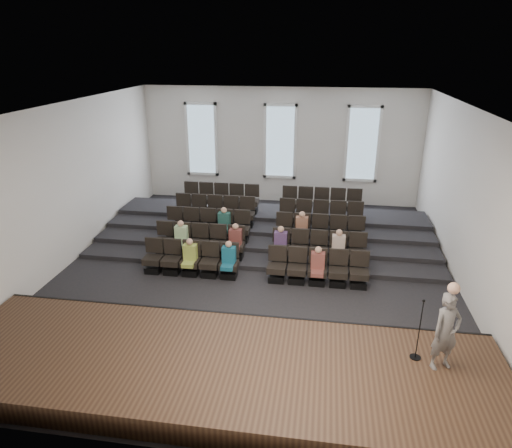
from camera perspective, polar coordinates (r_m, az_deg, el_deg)
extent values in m
plane|color=black|center=(14.41, -0.05, -5.77)|extent=(14.00, 14.00, 0.00)
cube|color=white|center=(12.92, -0.06, 14.42)|extent=(12.00, 14.00, 0.02)
cube|color=silver|center=(20.21, 3.03, 9.71)|extent=(12.00, 0.04, 5.00)
cube|color=silver|center=(7.24, -8.79, -13.16)|extent=(12.00, 0.04, 5.00)
cube|color=silver|center=(15.52, -22.66, 4.48)|extent=(0.04, 14.00, 5.00)
cube|color=silver|center=(13.92, 25.27, 2.25)|extent=(0.04, 14.00, 5.00)
cube|color=#452F1D|center=(10.06, -4.70, -17.66)|extent=(11.80, 3.60, 0.50)
cube|color=black|center=(11.45, -2.65, -12.17)|extent=(11.80, 0.06, 0.52)
cube|color=black|center=(16.46, 1.19, -1.89)|extent=(11.80, 4.80, 0.15)
cube|color=black|center=(16.92, 1.42, -0.96)|extent=(11.80, 3.75, 0.30)
cube|color=black|center=(17.37, 1.65, -0.08)|extent=(11.80, 2.70, 0.45)
cube|color=black|center=(17.83, 1.86, 0.75)|extent=(11.80, 1.65, 0.60)
cube|color=black|center=(14.61, -12.68, -5.49)|extent=(0.47, 0.43, 0.20)
cube|color=black|center=(14.48, -12.77, -4.40)|extent=(0.55, 0.50, 0.19)
cube|color=black|center=(14.49, -12.61, -2.58)|extent=(0.55, 0.08, 0.50)
cube|color=black|center=(14.42, -10.44, -5.70)|extent=(0.47, 0.43, 0.20)
cube|color=black|center=(14.28, -10.52, -4.59)|extent=(0.55, 0.50, 0.19)
cube|color=black|center=(14.29, -10.36, -2.75)|extent=(0.55, 0.08, 0.50)
cube|color=black|center=(14.24, -8.14, -5.91)|extent=(0.47, 0.43, 0.20)
cube|color=black|center=(14.10, -8.21, -4.79)|extent=(0.55, 0.50, 0.19)
cube|color=black|center=(14.11, -8.05, -2.92)|extent=(0.55, 0.08, 0.50)
cube|color=black|center=(14.09, -5.79, -6.11)|extent=(0.47, 0.43, 0.20)
cube|color=black|center=(13.95, -5.84, -4.98)|extent=(0.55, 0.50, 0.19)
cube|color=black|center=(13.96, -5.69, -3.09)|extent=(0.55, 0.08, 0.50)
cube|color=black|center=(13.96, -3.39, -6.30)|extent=(0.47, 0.43, 0.20)
cube|color=black|center=(13.82, -3.41, -5.16)|extent=(0.55, 0.50, 0.19)
cube|color=black|center=(13.83, -3.27, -3.26)|extent=(0.55, 0.08, 0.50)
cube|color=black|center=(13.76, 2.57, -6.73)|extent=(0.47, 0.43, 0.20)
cube|color=black|center=(13.61, 2.59, -5.58)|extent=(0.55, 0.50, 0.19)
cube|color=black|center=(13.62, 2.72, -3.64)|extent=(0.55, 0.08, 0.50)
cube|color=black|center=(13.72, 5.08, -6.89)|extent=(0.47, 0.43, 0.20)
cube|color=black|center=(13.57, 5.13, -5.74)|extent=(0.55, 0.50, 0.19)
cube|color=black|center=(13.58, 5.24, -3.80)|extent=(0.55, 0.08, 0.50)
cube|color=black|center=(13.70, 7.60, -7.04)|extent=(0.47, 0.43, 0.20)
cube|color=black|center=(13.56, 7.67, -5.88)|extent=(0.55, 0.50, 0.19)
cube|color=black|center=(13.57, 7.78, -3.94)|extent=(0.55, 0.08, 0.50)
cube|color=black|center=(13.71, 10.13, -7.17)|extent=(0.47, 0.43, 0.20)
cube|color=black|center=(13.57, 10.21, -6.02)|extent=(0.55, 0.50, 0.19)
cube|color=black|center=(13.58, 10.31, -4.08)|extent=(0.55, 0.08, 0.50)
cube|color=black|center=(13.75, 12.64, -7.29)|extent=(0.47, 0.43, 0.20)
cube|color=black|center=(13.61, 12.75, -6.14)|extent=(0.55, 0.50, 0.19)
cube|color=black|center=(13.62, 12.84, -4.20)|extent=(0.55, 0.08, 0.50)
cube|color=black|center=(15.43, -11.35, -3.27)|extent=(0.47, 0.43, 0.20)
cube|color=black|center=(15.31, -11.44, -2.22)|extent=(0.55, 0.50, 0.19)
cube|color=black|center=(15.33, -11.29, -0.51)|extent=(0.55, 0.08, 0.50)
cube|color=black|center=(15.24, -9.23, -3.44)|extent=(0.47, 0.43, 0.20)
cube|color=black|center=(15.12, -9.30, -2.37)|extent=(0.55, 0.50, 0.19)
cube|color=black|center=(15.14, -9.15, -0.64)|extent=(0.55, 0.08, 0.50)
cube|color=black|center=(15.08, -7.05, -3.60)|extent=(0.47, 0.43, 0.20)
cube|color=black|center=(14.95, -7.10, -2.53)|extent=(0.55, 0.50, 0.19)
cube|color=black|center=(14.98, -6.96, -0.77)|extent=(0.55, 0.08, 0.50)
cube|color=black|center=(14.93, -4.83, -3.77)|extent=(0.47, 0.43, 0.20)
cube|color=black|center=(14.81, -4.86, -2.68)|extent=(0.55, 0.50, 0.19)
cube|color=black|center=(14.83, -4.73, -0.91)|extent=(0.55, 0.08, 0.50)
cube|color=black|center=(14.81, -2.56, -3.92)|extent=(0.47, 0.43, 0.20)
cube|color=black|center=(14.68, -2.58, -2.83)|extent=(0.55, 0.50, 0.19)
cube|color=black|center=(14.71, -2.45, -1.04)|extent=(0.55, 0.08, 0.50)
cube|color=black|center=(14.62, 3.04, -4.29)|extent=(0.47, 0.43, 0.20)
cube|color=black|center=(14.49, 3.06, -3.19)|extent=(0.55, 0.50, 0.19)
cube|color=black|center=(14.52, 3.18, -1.37)|extent=(0.55, 0.08, 0.50)
cube|color=black|center=(14.58, 5.39, -4.43)|extent=(0.47, 0.43, 0.20)
cube|color=black|center=(14.45, 5.43, -3.33)|extent=(0.55, 0.50, 0.19)
cube|color=black|center=(14.48, 5.54, -1.51)|extent=(0.55, 0.08, 0.50)
cube|color=black|center=(14.57, 7.75, -4.57)|extent=(0.47, 0.43, 0.20)
cube|color=black|center=(14.44, 7.81, -3.46)|extent=(0.55, 0.50, 0.19)
cube|color=black|center=(14.47, 7.91, -1.64)|extent=(0.55, 0.08, 0.50)
cube|color=black|center=(14.58, 10.11, -4.70)|extent=(0.47, 0.43, 0.20)
cube|color=black|center=(14.45, 10.19, -3.59)|extent=(0.55, 0.50, 0.19)
cube|color=black|center=(14.48, 10.29, -1.77)|extent=(0.55, 0.08, 0.50)
cube|color=black|center=(14.62, 12.47, -4.81)|extent=(0.47, 0.43, 0.20)
cube|color=black|center=(14.48, 12.57, -3.71)|extent=(0.55, 0.50, 0.19)
cube|color=black|center=(14.51, 12.65, -1.90)|extent=(0.55, 0.08, 0.50)
cube|color=black|center=(16.28, -10.17, -1.28)|extent=(0.47, 0.42, 0.20)
cube|color=black|center=(16.16, -10.24, -0.27)|extent=(0.55, 0.50, 0.19)
cube|color=black|center=(16.20, -10.10, 1.35)|extent=(0.55, 0.08, 0.50)
cube|color=black|center=(16.10, -8.15, -1.41)|extent=(0.47, 0.42, 0.20)
cube|color=black|center=(15.98, -8.20, -0.39)|extent=(0.55, 0.50, 0.19)
cube|color=black|center=(16.02, -8.07, 1.25)|extent=(0.55, 0.08, 0.50)
cube|color=black|center=(15.94, -6.08, -1.55)|extent=(0.47, 0.42, 0.20)
cube|color=black|center=(15.82, -6.12, -0.51)|extent=(0.55, 0.50, 0.19)
cube|color=black|center=(15.87, -5.99, 1.14)|extent=(0.55, 0.08, 0.50)
cube|color=black|center=(15.81, -3.97, -1.68)|extent=(0.47, 0.42, 0.20)
cube|color=black|center=(15.69, -4.00, -0.64)|extent=(0.55, 0.50, 0.19)
cube|color=black|center=(15.73, -3.87, 1.03)|extent=(0.55, 0.08, 0.50)
cube|color=black|center=(15.69, -1.83, -1.81)|extent=(0.47, 0.42, 0.20)
cube|color=black|center=(15.57, -1.84, -0.76)|extent=(0.55, 0.50, 0.19)
cube|color=black|center=(15.62, -1.72, 0.92)|extent=(0.55, 0.08, 0.50)
cube|color=black|center=(15.51, 3.45, -2.13)|extent=(0.47, 0.42, 0.20)
cube|color=black|center=(15.39, 3.47, -1.07)|extent=(0.55, 0.50, 0.19)
cube|color=black|center=(15.43, 3.58, 0.63)|extent=(0.55, 0.08, 0.50)
cube|color=black|center=(15.47, 5.66, -2.26)|extent=(0.47, 0.42, 0.20)
cube|color=black|center=(15.35, 5.70, -1.20)|extent=(0.55, 0.50, 0.19)
cube|color=black|center=(15.40, 5.80, 0.51)|extent=(0.55, 0.08, 0.50)
cube|color=black|center=(15.46, 7.88, -2.38)|extent=(0.47, 0.42, 0.20)
cube|color=black|center=(15.34, 7.94, -1.32)|extent=(0.55, 0.50, 0.19)
cube|color=black|center=(15.38, 8.03, 0.39)|extent=(0.55, 0.08, 0.50)
cube|color=black|center=(15.47, 10.10, -2.50)|extent=(0.47, 0.42, 0.20)
cube|color=black|center=(15.35, 10.18, -1.45)|extent=(0.55, 0.50, 0.19)
cube|color=black|center=(15.40, 10.26, 0.26)|extent=(0.55, 0.08, 0.50)
cube|color=black|center=(15.51, 12.32, -2.62)|extent=(0.47, 0.42, 0.20)
cube|color=black|center=(15.38, 12.41, -1.57)|extent=(0.55, 0.50, 0.19)
cube|color=black|center=(15.43, 12.49, 0.14)|extent=(0.55, 0.08, 0.50)
cube|color=black|center=(17.14, -9.11, 0.51)|extent=(0.47, 0.42, 0.20)
cube|color=black|center=(17.04, -9.17, 1.49)|extent=(0.55, 0.50, 0.19)
cube|color=black|center=(17.09, -9.04, 3.02)|extent=(0.55, 0.08, 0.50)
cube|color=black|center=(16.98, -7.18, 0.41)|extent=(0.47, 0.42, 0.20)
cube|color=black|center=(16.87, -7.23, 1.39)|extent=(0.55, 0.50, 0.19)
cube|color=black|center=(16.93, -7.10, 2.94)|extent=(0.55, 0.08, 0.50)
cube|color=black|center=(16.83, -5.21, 0.30)|extent=(0.47, 0.42, 0.20)
cube|color=black|center=(16.72, -5.25, 1.29)|extent=(0.55, 0.50, 0.19)
cube|color=black|center=(16.78, -5.12, 2.85)|extent=(0.55, 0.08, 0.50)
cube|color=black|center=(16.70, -3.21, 0.19)|extent=(0.47, 0.42, 0.20)
cube|color=black|center=(16.59, -3.23, 1.19)|extent=(0.55, 0.50, 0.19)
cube|color=black|center=(16.65, -3.11, 2.76)|extent=(0.55, 0.08, 0.50)
cube|color=black|center=(16.59, -1.18, 0.07)|extent=(0.47, 0.42, 0.20)
cube|color=black|center=(16.48, -1.19, 1.08)|extent=(0.55, 0.50, 0.19)
cube|color=black|center=(16.54, -1.08, 2.66)|extent=(0.55, 0.08, 0.50)
cube|color=black|center=(16.42, 3.81, -0.20)|extent=(0.47, 0.42, 0.20)
cube|color=black|center=(16.31, 3.84, 0.81)|extent=(0.55, 0.50, 0.19)
cube|color=black|center=(16.37, 3.94, 2.41)|extent=(0.55, 0.08, 0.50)
cube|color=black|center=(16.39, 5.90, -0.32)|extent=(0.47, 0.42, 0.20)
cube|color=black|center=(16.27, 5.94, 0.69)|extent=(0.55, 0.50, 0.19)
cube|color=black|center=(16.33, 6.04, 2.30)|extent=(0.55, 0.08, 0.50)
cube|color=black|center=(16.37, 7.99, -0.44)|extent=(0.47, 0.42, 0.20)
cube|color=black|center=(16.26, 8.05, 0.58)|extent=(0.55, 0.50, 0.19)
cube|color=black|center=(16.32, 8.14, 2.18)|extent=(0.55, 0.08, 0.50)
cube|color=black|center=(16.38, 10.09, -0.55)|extent=(0.47, 0.42, 0.20)
cube|color=black|center=(16.27, 10.16, 0.46)|extent=(0.55, 0.50, 0.19)
cube|color=black|center=(16.33, 10.24, 2.06)|extent=(0.55, 0.08, 0.50)
cube|color=black|center=(16.42, 12.18, -0.67)|extent=(0.47, 0.42, 0.20)
cube|color=black|center=(16.30, 12.26, 0.34)|extent=(0.55, 0.50, 0.19)
cube|color=black|center=(16.36, 12.34, 1.94)|extent=(0.55, 0.08, 0.50)
cube|color=black|center=(18.03, -8.15, 2.13)|extent=(0.47, 0.42, 0.20)
cube|color=black|center=(17.94, -8.20, 3.07)|extent=(0.55, 0.50, 0.19)
cube|color=black|center=(18.00, -8.08, 4.52)|extent=(0.55, 0.08, 0.50)
cube|color=black|center=(17.87, -6.31, 2.05)|extent=(0.47, 0.42, 0.20)
cube|color=black|center=(17.77, -6.35, 2.99)|extent=(0.55, 0.50, 0.19)
cube|color=black|center=(17.84, -6.23, 4.45)|extent=(0.55, 0.08, 0.50)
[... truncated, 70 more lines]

